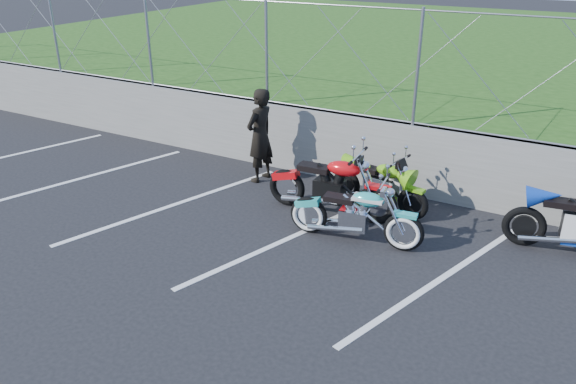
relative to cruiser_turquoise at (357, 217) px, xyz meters
The scene contains 9 objects.
ground 1.65m from the cruiser_turquoise, 124.66° to the right, with size 90.00×90.00×0.00m, color black.
retaining_wall 2.38m from the cruiser_turquoise, 112.58° to the left, with size 30.00×0.22×1.30m, color slate.
grass_field 12.22m from the cruiser_turquoise, 94.26° to the left, with size 30.00×20.00×1.30m, color #214813.
chain_link_fence 3.02m from the cruiser_turquoise, 112.58° to the left, with size 28.00×0.03×2.00m.
parking_lines 0.60m from the cruiser_turquoise, 47.17° to the right, with size 18.29×4.31×0.01m.
cruiser_turquoise is the anchor object (origin of this frame).
naked_orange 1.00m from the cruiser_turquoise, 137.22° to the left, with size 2.31×0.78×1.15m.
sportbike_green 1.29m from the cruiser_turquoise, 94.79° to the left, with size 1.87×0.67×0.98m.
person_standing 2.97m from the cruiser_turquoise, 152.02° to the left, with size 0.66×0.43×1.81m, color black.
Camera 1 is at (3.74, -5.89, 4.28)m, focal length 35.00 mm.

